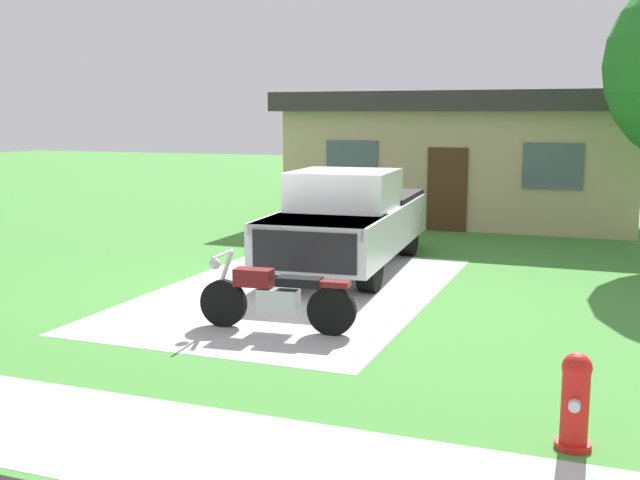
% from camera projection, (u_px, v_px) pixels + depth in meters
% --- Properties ---
extents(ground_plane, '(80.00, 80.00, 0.00)m').
position_uv_depth(ground_plane, '(298.00, 291.00, 12.80)').
color(ground_plane, '#468C3A').
extents(driveway_pad, '(4.46, 7.35, 0.01)m').
position_uv_depth(driveway_pad, '(298.00, 291.00, 12.80)').
color(driveway_pad, '#B9B9B9').
rests_on(driveway_pad, ground).
extents(sidewalk_strip, '(36.00, 1.80, 0.01)m').
position_uv_depth(sidewalk_strip, '(57.00, 424.00, 7.26)').
color(sidewalk_strip, beige).
rests_on(sidewalk_strip, ground).
extents(motorcycle, '(2.21, 0.70, 1.09)m').
position_uv_depth(motorcycle, '(275.00, 297.00, 10.37)').
color(motorcycle, black).
rests_on(motorcycle, ground).
extents(pickup_truck, '(2.37, 5.74, 1.90)m').
position_uv_depth(pickup_truck, '(350.00, 219.00, 14.56)').
color(pickup_truck, black).
rests_on(pickup_truck, ground).
extents(fire_hydrant, '(0.32, 0.40, 0.87)m').
position_uv_depth(fire_hydrant, '(575.00, 402.00, 6.68)').
color(fire_hydrant, red).
rests_on(fire_hydrant, ground).
extents(neighbor_house, '(9.60, 5.60, 3.50)m').
position_uv_depth(neighbor_house, '(466.00, 155.00, 21.43)').
color(neighbor_house, tan).
rests_on(neighbor_house, ground).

